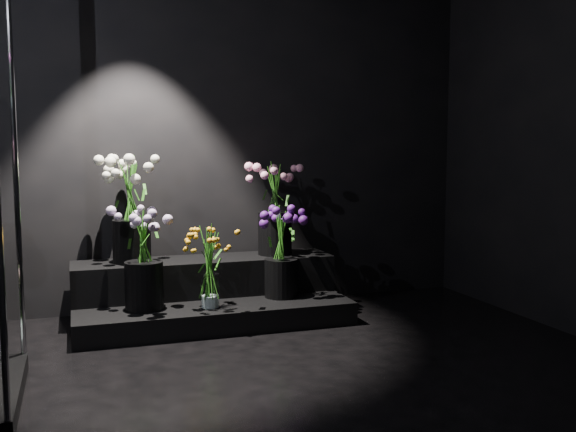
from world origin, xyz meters
name	(u,v)px	position (x,y,z in m)	size (l,w,h in m)	color
floor	(315,395)	(0.00, 0.00, 0.00)	(4.00, 4.00, 0.00)	black
wall_back	(223,127)	(0.00, 2.00, 1.40)	(4.00, 4.00, 0.00)	black
display_riser	(209,294)	(-0.21, 1.62, 0.18)	(1.91, 0.85, 0.42)	black
bouquet_orange_bells	(210,265)	(-0.26, 1.30, 0.45)	(0.27, 0.27, 0.57)	white
bouquet_lilac	(143,254)	(-0.69, 1.40, 0.53)	(0.43, 0.43, 0.67)	black
bouquet_purple	(281,247)	(0.29, 1.45, 0.52)	(0.36, 0.36, 0.65)	black
bouquet_cream_roses	(131,204)	(-0.74, 1.74, 0.84)	(0.48, 0.48, 0.75)	black
bouquet_pink_roses	(275,202)	(0.34, 1.75, 0.83)	(0.41, 0.41, 0.71)	black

